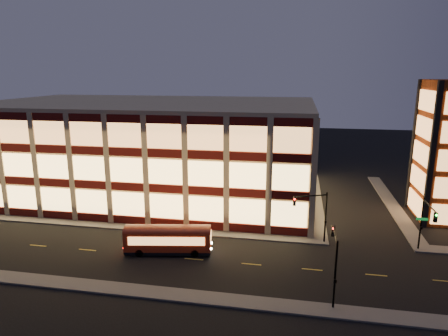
# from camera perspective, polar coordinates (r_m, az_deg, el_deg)

# --- Properties ---
(ground) EXTENTS (200.00, 200.00, 0.00)m
(ground) POSITION_cam_1_polar(r_m,az_deg,el_deg) (50.88, -13.61, -8.67)
(ground) COLOR black
(ground) RESTS_ON ground
(sidewalk_office_south) EXTENTS (54.00, 2.00, 0.15)m
(sidewalk_office_south) POSITION_cam_1_polar(r_m,az_deg,el_deg) (52.94, -16.17, -7.86)
(sidewalk_office_south) COLOR #514F4C
(sidewalk_office_south) RESTS_ON ground
(sidewalk_office_east) EXTENTS (2.00, 30.00, 0.15)m
(sidewalk_office_east) POSITION_cam_1_polar(r_m,az_deg,el_deg) (62.71, 12.86, -4.30)
(sidewalk_office_east) COLOR #514F4C
(sidewalk_office_east) RESTS_ON ground
(sidewalk_tower_west) EXTENTS (2.00, 30.00, 0.15)m
(sidewalk_tower_west) POSITION_cam_1_polar(r_m,az_deg,el_deg) (64.16, 22.74, -4.63)
(sidewalk_tower_west) COLOR #514F4C
(sidewalk_tower_west) RESTS_ON ground
(sidewalk_near) EXTENTS (100.00, 2.00, 0.15)m
(sidewalk_near) POSITION_cam_1_polar(r_m,az_deg,el_deg) (40.54, -21.36, -15.12)
(sidewalk_near) COLOR #514F4C
(sidewalk_near) RESTS_ON ground
(office_building) EXTENTS (50.45, 30.45, 14.50)m
(office_building) POSITION_cam_1_polar(r_m,az_deg,el_deg) (65.01, -10.26, 2.98)
(office_building) COLOR tan
(office_building) RESTS_ON ground
(traffic_signal_far) EXTENTS (3.79, 1.87, 6.00)m
(traffic_signal_far) POSITION_cam_1_polar(r_m,az_deg,el_deg) (45.50, 12.80, -5.77)
(traffic_signal_far) COLOR black
(traffic_signal_far) RESTS_ON ground
(traffic_signal_right) EXTENTS (1.20, 4.37, 6.00)m
(traffic_signal_right) POSITION_cam_1_polar(r_m,az_deg,el_deg) (46.61, 26.92, -6.49)
(traffic_signal_right) COLOR black
(traffic_signal_right) RESTS_ON ground
(traffic_signal_near) EXTENTS (0.32, 4.45, 6.00)m
(traffic_signal_near) POSITION_cam_1_polar(r_m,az_deg,el_deg) (35.14, 15.52, -11.81)
(traffic_signal_near) COLOR black
(traffic_signal_near) RESTS_ON ground
(trolley_bus) EXTENTS (9.36, 3.81, 3.08)m
(trolley_bus) POSITION_cam_1_polar(r_m,az_deg,el_deg) (43.56, -8.00, -9.84)
(trolley_bus) COLOR #9F2108
(trolley_bus) RESTS_ON ground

